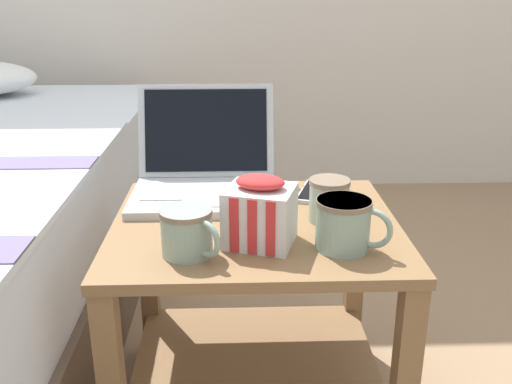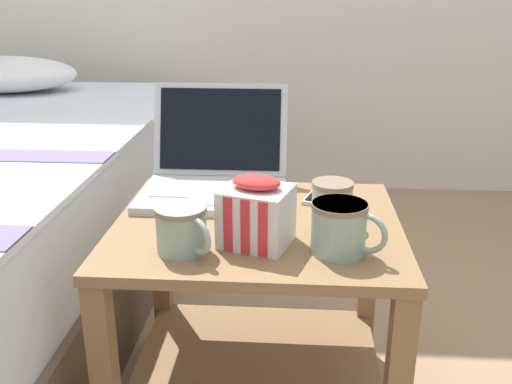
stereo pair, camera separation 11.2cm
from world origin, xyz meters
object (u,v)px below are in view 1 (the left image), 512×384
Objects in this scene: laptop at (205,174)px; snack_bag at (260,213)px; mug_front_left at (345,222)px; mug_front_right at (188,230)px; mug_mid_center at (328,197)px; cell_phone at (317,192)px.

laptop is 0.31m from snack_bag.
mug_front_right is (-0.29, -0.02, -0.00)m from mug_front_left.
snack_bag reaches higher than mug_front_right.
mug_mid_center is at bearing 28.81° from mug_front_right.
mug_mid_center is (-0.01, 0.14, -0.00)m from mug_front_left.
laptop reaches higher than mug_mid_center.
mug_mid_center is (0.28, 0.15, 0.00)m from mug_front_right.
snack_bag is (-0.15, -0.11, 0.01)m from mug_mid_center.
laptop is 0.33m from mug_front_right.
mug_front_right is at bearing -92.79° from laptop.
cell_phone is (0.26, -0.02, -0.04)m from laptop.
laptop reaches higher than mug_front_right.
mug_front_right reaches higher than cell_phone.
laptop reaches higher than snack_bag.
mug_mid_center is at bearing 36.88° from snack_bag.
mug_mid_center reaches higher than cell_phone.
mug_mid_center is 0.18m from snack_bag.
mug_front_left is 0.14m from mug_mid_center.
cell_phone is at bearing 48.18° from mug_front_right.
mug_front_right is 0.42m from cell_phone.
mug_front_left is 0.91× the size of snack_bag.
cell_phone is (-0.00, 0.16, -0.05)m from mug_mid_center.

